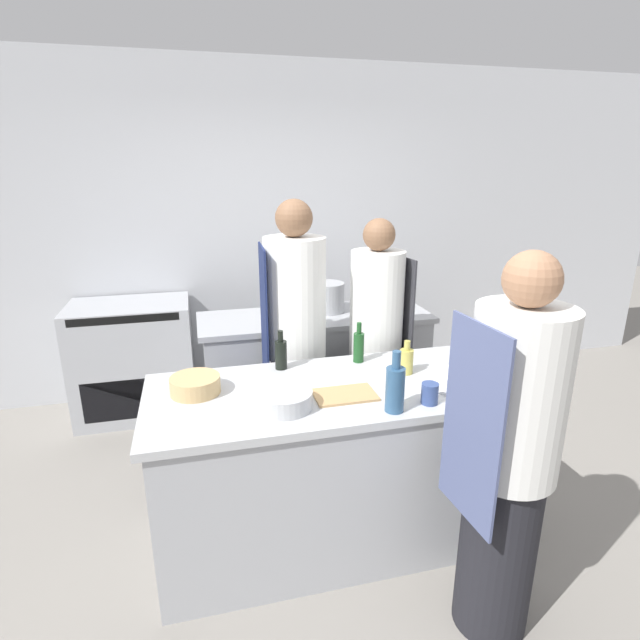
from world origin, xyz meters
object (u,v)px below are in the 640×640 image
(bottle_cooking_oil, at_px, (395,388))
(chef_at_stove, at_px, (376,346))
(bottle_wine, at_px, (406,360))
(bowl_mixing_large, at_px, (454,381))
(bowl_ceramic_blue, at_px, (284,400))
(bottle_olive_oil, at_px, (359,346))
(chef_at_pass_far, at_px, (295,344))
(stockpot, at_px, (328,297))
(bowl_prep_small, at_px, (195,385))
(chef_at_prep_near, at_px, (508,458))
(cup, at_px, (430,393))
(oven_range, at_px, (134,360))
(bottle_vinegar, at_px, (281,354))

(bottle_cooking_oil, bearing_deg, chef_at_stove, 74.30)
(bottle_wine, xyz_separation_m, bowl_mixing_large, (0.16, -0.24, -0.03))
(bowl_mixing_large, relative_size, bowl_ceramic_blue, 0.83)
(bottle_olive_oil, bearing_deg, bottle_cooking_oil, -92.78)
(chef_at_pass_far, height_order, bowl_ceramic_blue, chef_at_pass_far)
(stockpot, bearing_deg, bowl_prep_small, -129.80)
(chef_at_prep_near, distance_m, bowl_ceramic_blue, 0.99)
(bowl_mixing_large, bearing_deg, chef_at_stove, 97.53)
(chef_at_prep_near, xyz_separation_m, bowl_prep_small, (-1.22, 0.81, 0.10))
(bowl_mixing_large, xyz_separation_m, cup, (-0.19, -0.12, 0.01))
(oven_range, distance_m, chef_at_prep_near, 3.04)
(oven_range, height_order, chef_at_prep_near, chef_at_prep_near)
(chef_at_pass_far, bearing_deg, bowl_mixing_large, -139.89)
(chef_at_prep_near, xyz_separation_m, bottle_cooking_oil, (-0.33, 0.40, 0.17))
(bottle_wine, xyz_separation_m, bottle_cooking_oil, (-0.23, -0.39, 0.04))
(bowl_mixing_large, bearing_deg, bottle_cooking_oil, -158.72)
(oven_range, height_order, bottle_olive_oil, bottle_olive_oil)
(cup, bearing_deg, chef_at_stove, 84.90)
(bowl_mixing_large, height_order, stockpot, stockpot)
(bottle_olive_oil, distance_m, bottle_vinegar, 0.45)
(chef_at_prep_near, relative_size, bottle_vinegar, 7.66)
(chef_at_prep_near, height_order, bowl_prep_small, chef_at_prep_near)
(chef_at_pass_far, bearing_deg, bottle_wine, -138.44)
(oven_range, xyz_separation_m, bowl_mixing_large, (1.76, -1.94, 0.47))
(bottle_vinegar, relative_size, bottle_cooking_oil, 0.75)
(bowl_mixing_large, bearing_deg, bowl_prep_small, 168.10)
(bottle_olive_oil, distance_m, cup, 0.60)
(chef_at_stove, relative_size, stockpot, 6.64)
(bottle_olive_oil, bearing_deg, bottle_vinegar, 178.83)
(oven_range, bearing_deg, cup, -52.78)
(oven_range, relative_size, bowl_ceramic_blue, 3.52)
(bottle_olive_oil, xyz_separation_m, bottle_wine, (0.20, -0.22, -0.02))
(chef_at_stove, xyz_separation_m, bottle_wine, (-0.05, -0.59, 0.14))
(bottle_olive_oil, xyz_separation_m, bottle_vinegar, (-0.45, 0.01, -0.01))
(bottle_vinegar, relative_size, bowl_prep_small, 0.90)
(chef_at_stove, distance_m, chef_at_pass_far, 0.54)
(chef_at_prep_near, distance_m, stockpot, 2.04)
(chef_at_pass_far, distance_m, bottle_cooking_oil, 1.03)
(chef_at_stove, distance_m, bowl_prep_small, 1.29)
(bottle_cooking_oil, bearing_deg, bottle_wine, 59.62)
(bottle_vinegar, distance_m, cup, 0.85)
(bowl_mixing_large, relative_size, bowl_prep_small, 0.90)
(bottle_vinegar, height_order, cup, bottle_vinegar)
(chef_at_stove, relative_size, bowl_ceramic_blue, 6.27)
(bowl_mixing_large, bearing_deg, bottle_olive_oil, 127.81)
(bottle_vinegar, height_order, stockpot, stockpot)
(oven_range, bearing_deg, bottle_cooking_oil, -56.64)
(bottle_wine, bearing_deg, stockpot, 94.85)
(bottle_wine, xyz_separation_m, stockpot, (-0.10, 1.24, 0.04))
(oven_range, relative_size, chef_at_prep_near, 0.55)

